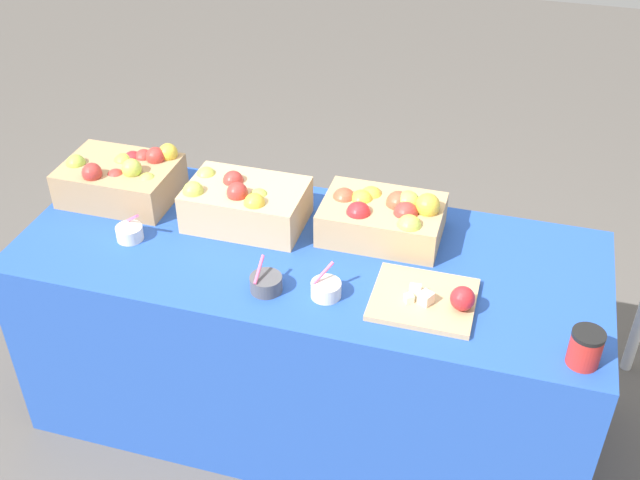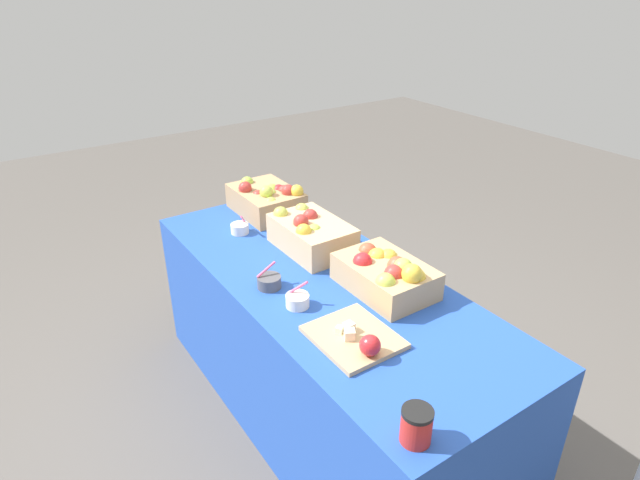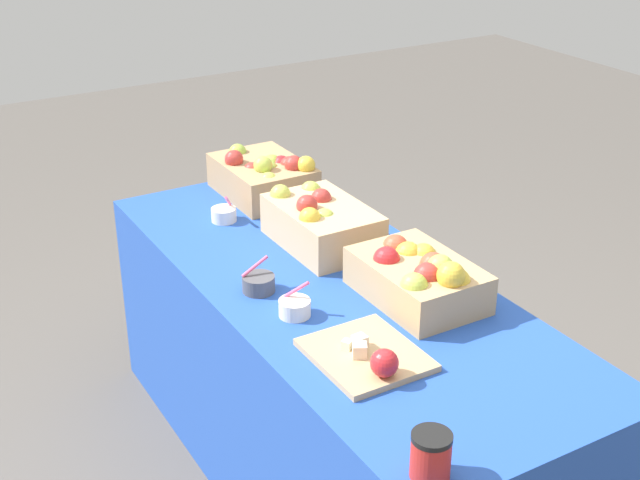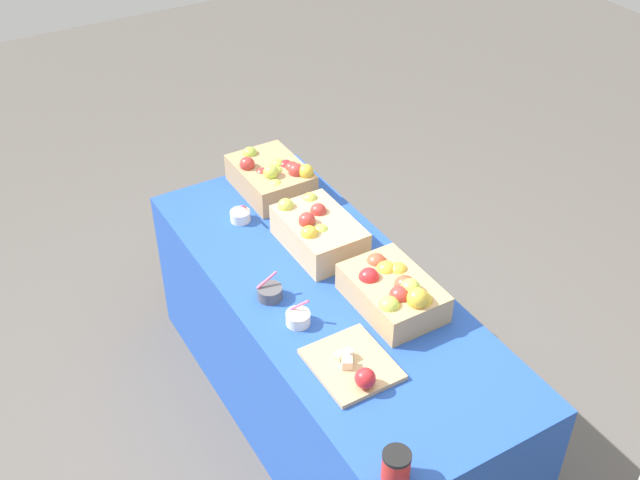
# 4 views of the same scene
# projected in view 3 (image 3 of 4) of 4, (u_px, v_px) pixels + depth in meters

# --- Properties ---
(ground_plane) EXTENTS (10.00, 10.00, 0.00)m
(ground_plane) POSITION_uv_depth(u_px,v_px,m) (333.00, 474.00, 3.00)
(ground_plane) COLOR #56514C
(table) EXTENTS (1.90, 0.76, 0.74)m
(table) POSITION_uv_depth(u_px,v_px,m) (334.00, 383.00, 2.84)
(table) COLOR #234CAD
(table) RESTS_ON ground_plane
(apple_crate_left) EXTENTS (0.39, 0.28, 0.18)m
(apple_crate_left) POSITION_uv_depth(u_px,v_px,m) (264.00, 176.00, 3.27)
(apple_crate_left) COLOR tan
(apple_crate_left) RESTS_ON table
(apple_crate_middle) EXTENTS (0.39, 0.26, 0.18)m
(apple_crate_middle) POSITION_uv_depth(u_px,v_px,m) (321.00, 223.00, 2.89)
(apple_crate_middle) COLOR tan
(apple_crate_middle) RESTS_ON table
(apple_crate_right) EXTENTS (0.39, 0.27, 0.18)m
(apple_crate_right) POSITION_uv_depth(u_px,v_px,m) (419.00, 276.00, 2.55)
(apple_crate_right) COLOR tan
(apple_crate_right) RESTS_ON table
(cutting_board_front) EXTENTS (0.30, 0.26, 0.09)m
(cutting_board_front) POSITION_uv_depth(u_px,v_px,m) (369.00, 356.00, 2.27)
(cutting_board_front) COLOR tan
(cutting_board_front) RESTS_ON table
(sample_bowl_near) EXTENTS (0.09, 0.09, 0.10)m
(sample_bowl_near) POSITION_uv_depth(u_px,v_px,m) (295.00, 307.00, 2.49)
(sample_bowl_near) COLOR silver
(sample_bowl_near) RESTS_ON table
(sample_bowl_mid) EXTENTS (0.10, 0.10, 0.10)m
(sample_bowl_mid) POSITION_uv_depth(u_px,v_px,m) (258.00, 283.00, 2.62)
(sample_bowl_mid) COLOR #4C4C51
(sample_bowl_mid) RESTS_ON table
(sample_bowl_far) EXTENTS (0.09, 0.09, 0.11)m
(sample_bowl_far) POSITION_uv_depth(u_px,v_px,m) (224.00, 214.00, 3.08)
(sample_bowl_far) COLOR silver
(sample_bowl_far) RESTS_ON table
(coffee_cup) EXTENTS (0.09, 0.09, 0.11)m
(coffee_cup) POSITION_uv_depth(u_px,v_px,m) (431.00, 455.00, 1.86)
(coffee_cup) COLOR red
(coffee_cup) RESTS_ON table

